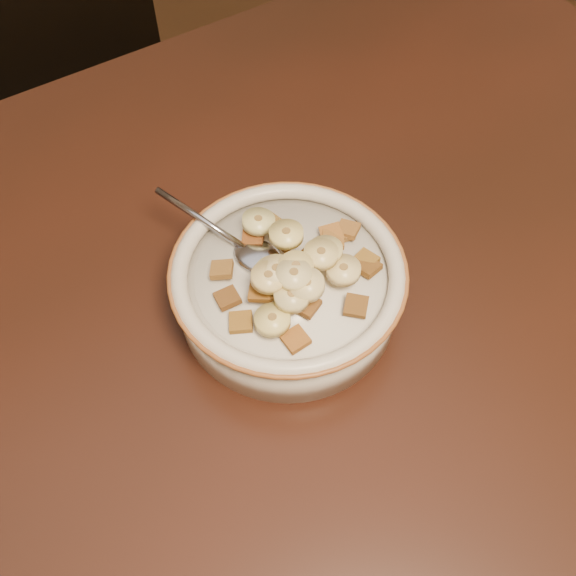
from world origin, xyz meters
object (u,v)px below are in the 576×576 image
cereal_bowl (288,291)px  spoon (258,257)px  chair (104,125)px  table (220,350)px

cereal_bowl → spoon: spoon is taller
chair → table: bearing=-97.7°
table → cereal_bowl: (0.08, -0.00, 0.05)m
cereal_bowl → spoon: 0.04m
spoon → table: bearing=-0.1°
chair → cereal_bowl: 0.79m
table → spoon: 0.10m
table → chair: (0.09, 0.71, -0.30)m
spoon → chair: bearing=-117.7°
chair → cereal_bowl: (-0.01, -0.72, 0.34)m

